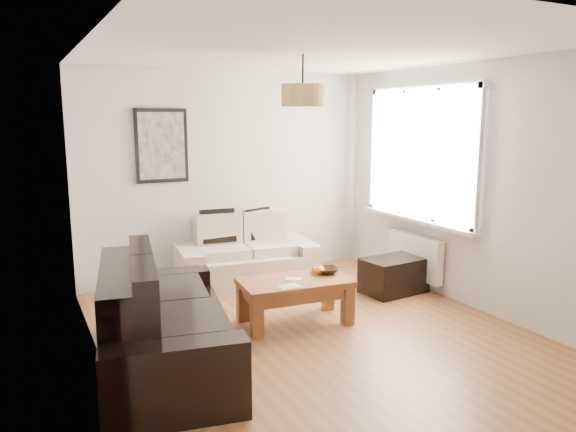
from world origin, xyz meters
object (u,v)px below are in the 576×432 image
loveseat_cream (246,252)px  ottoman (394,275)px  coffee_table (295,301)px  sofa_leather (165,316)px

loveseat_cream → ottoman: size_ratio=2.27×
loveseat_cream → ottoman: bearing=-30.1°
loveseat_cream → ottoman: 1.79m
coffee_table → ottoman: bearing=12.5°
loveseat_cream → sofa_leather: bearing=-122.5°
loveseat_cream → sofa_leather: sofa_leather is taller
sofa_leather → coffee_table: 1.47m
loveseat_cream → coffee_table: 1.40m
sofa_leather → coffee_table: bearing=-64.1°
sofa_leather → ottoman: size_ratio=2.79×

